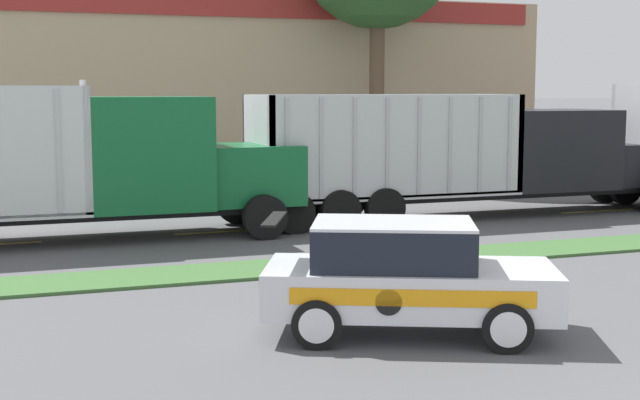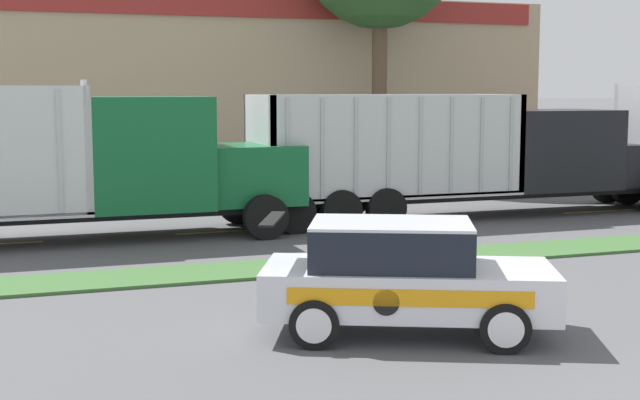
{
  "view_description": "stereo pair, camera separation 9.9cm",
  "coord_description": "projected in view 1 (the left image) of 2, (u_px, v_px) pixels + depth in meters",
  "views": [
    {
      "loc": [
        -7.86,
        -5.6,
        3.4
      ],
      "look_at": [
        -2.12,
        10.28,
        1.31
      ],
      "focal_mm": 50.0,
      "sensor_mm": 36.0,
      "label": 1
    },
    {
      "loc": [
        -7.76,
        -5.63,
        3.4
      ],
      "look_at": [
        -2.12,
        10.28,
        1.31
      ],
      "focal_mm": 50.0,
      "sensor_mm": 36.0,
      "label": 2
    }
  ],
  "objects": [
    {
      "name": "dump_truck_mid",
      "position": [
        96.0,
        167.0,
        20.13
      ],
      "size": [
        11.73,
        2.84,
        3.61
      ],
      "color": "black",
      "rests_on": "ground_plane"
    },
    {
      "name": "store_building_backdrop",
      "position": [
        213.0,
        89.0,
        38.18
      ],
      "size": [
        24.27,
        12.1,
        6.86
      ],
      "color": "tan",
      "rests_on": "ground_plane"
    },
    {
      "name": "centre_line_6",
      "position": [
        598.0,
        211.0,
        25.09
      ],
      "size": [
        2.4,
        0.14,
        0.01
      ],
      "primitive_type": "cube",
      "color": "yellow",
      "rests_on": "ground_plane"
    },
    {
      "name": "rally_car",
      "position": [
        405.0,
        276.0,
        12.38
      ],
      "size": [
        4.35,
        3.19,
        1.62
      ],
      "color": "silver",
      "rests_on": "ground_plane"
    },
    {
      "name": "dump_truck_trail",
      "position": [
        509.0,
        159.0,
        24.34
      ],
      "size": [
        12.61,
        2.67,
        3.28
      ],
      "color": "black",
      "rests_on": "ground_plane"
    },
    {
      "name": "centre_line_4",
      "position": [
        224.0,
        232.0,
        21.45
      ],
      "size": [
        2.4,
        0.14,
        0.01
      ],
      "primitive_type": "cube",
      "color": "yellow",
      "rests_on": "ground_plane"
    },
    {
      "name": "centre_line_5",
      "position": [
        425.0,
        220.0,
        23.27
      ],
      "size": [
        2.4,
        0.14,
        0.01
      ],
      "primitive_type": "cube",
      "color": "yellow",
      "rests_on": "ground_plane"
    },
    {
      "name": "grass_verge",
      "position": [
        418.0,
        258.0,
        17.92
      ],
      "size": [
        120.0,
        1.6,
        0.06
      ],
      "primitive_type": "cube",
      "color": "#3D6633",
      "rests_on": "ground_plane"
    }
  ]
}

